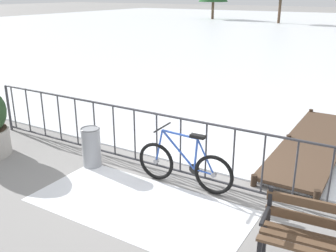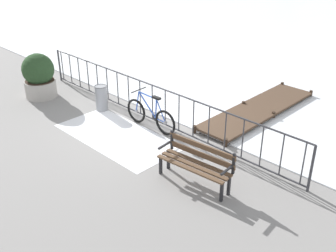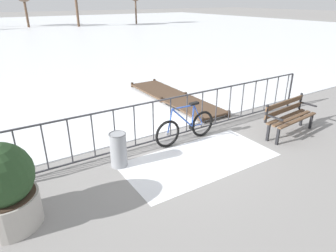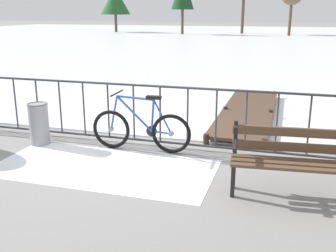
% 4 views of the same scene
% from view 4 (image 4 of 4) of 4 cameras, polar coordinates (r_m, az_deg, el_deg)
% --- Properties ---
extents(ground_plane, '(160.00, 160.00, 0.00)m').
position_cam_4_polar(ground_plane, '(7.14, -4.77, -2.49)').
color(ground_plane, gray).
extents(frozen_pond, '(80.00, 56.00, 0.03)m').
position_cam_4_polar(frozen_pond, '(34.86, 12.78, 11.93)').
color(frozen_pond, white).
rests_on(frozen_pond, ground).
extents(snow_patch, '(3.31, 1.61, 0.01)m').
position_cam_4_polar(snow_patch, '(6.12, -9.16, -5.82)').
color(snow_patch, white).
rests_on(snow_patch, ground).
extents(railing_fence, '(9.06, 0.06, 1.07)m').
position_cam_4_polar(railing_fence, '(6.99, -4.88, 1.87)').
color(railing_fence, '#38383D').
rests_on(railing_fence, ground).
extents(bicycle_near_railing, '(1.71, 0.52, 0.97)m').
position_cam_4_polar(bicycle_near_railing, '(6.68, -3.87, -0.47)').
color(bicycle_near_railing, black).
rests_on(bicycle_near_railing, ground).
extents(park_bench, '(1.64, 0.63, 0.89)m').
position_cam_4_polar(park_bench, '(5.28, 17.70, -4.11)').
color(park_bench, brown).
rests_on(park_bench, ground).
extents(trash_bin, '(0.35, 0.35, 0.73)m').
position_cam_4_polar(trash_bin, '(7.35, -17.83, 0.34)').
color(trash_bin, gray).
rests_on(trash_bin, ground).
extents(wooden_dock, '(1.10, 4.39, 0.20)m').
position_cam_4_polar(wooden_dock, '(9.04, 11.22, 1.99)').
color(wooden_dock, '#4C3828').
rests_on(wooden_dock, ground).
extents(tree_east_mid, '(3.25, 3.25, 4.74)m').
position_cam_4_polar(tree_east_mid, '(46.01, -7.51, 17.17)').
color(tree_east_mid, brown).
rests_on(tree_east_mid, ground).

